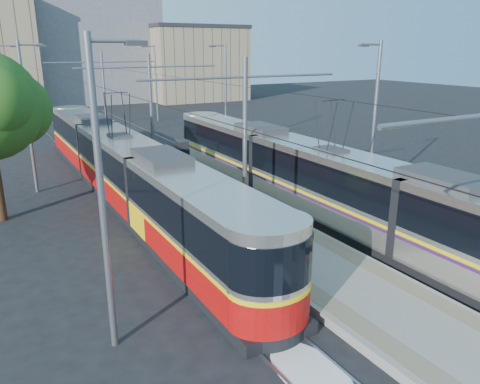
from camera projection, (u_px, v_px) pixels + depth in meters
ground at (374, 306)px, 14.46m from camera, size 160.00×160.00×0.00m
platform at (171, 176)px, 28.55m from camera, size 4.00×50.00×0.30m
tactile_strip_left at (148, 177)px, 27.83m from camera, size 0.70×50.00×0.01m
tactile_strip_right at (193, 171)px, 29.19m from camera, size 0.70×50.00×0.01m
rails at (171, 178)px, 28.59m from camera, size 8.71×70.00×0.03m
tram_left at (122, 167)px, 24.41m from camera, size 2.43×30.24×5.50m
tram_right at (329, 182)px, 21.11m from camera, size 2.43×29.40×5.50m
catenary at (187, 109)px, 24.90m from camera, size 9.20×70.00×7.00m
street_lamps at (146, 103)px, 30.69m from camera, size 15.18×38.22×8.00m
shelter at (182, 160)px, 26.53m from camera, size 0.84×1.18×2.38m
building_centre at (88, 42)px, 68.00m from camera, size 18.36×14.28×16.99m
building_right at (194, 63)px, 70.50m from camera, size 14.28×10.20×10.85m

